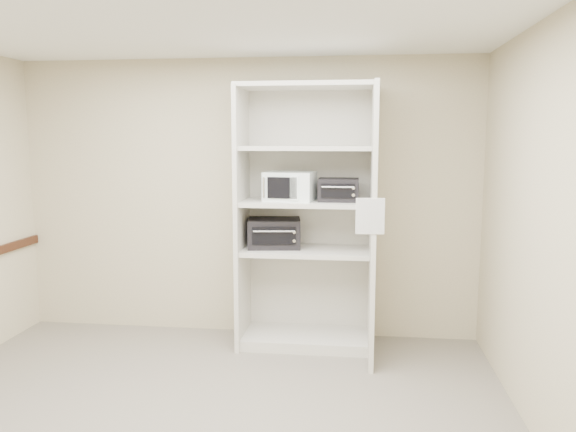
# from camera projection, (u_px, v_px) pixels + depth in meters

# --- Properties ---
(floor) EXTENTS (4.50, 4.00, 0.01)m
(floor) POSITION_uv_depth(u_px,v_px,m) (190.00, 432.00, 3.74)
(floor) COLOR #6B6659
(floor) RESTS_ON ground
(ceiling) EXTENTS (4.50, 4.00, 0.01)m
(ceiling) POSITION_uv_depth(u_px,v_px,m) (179.00, 10.00, 3.36)
(ceiling) COLOR white
(wall_back) EXTENTS (4.50, 0.02, 2.70)m
(wall_back) POSITION_uv_depth(u_px,v_px,m) (246.00, 198.00, 5.51)
(wall_back) COLOR tan
(wall_back) RESTS_ON ground
(wall_right) EXTENTS (0.02, 4.00, 2.70)m
(wall_right) POSITION_uv_depth(u_px,v_px,m) (558.00, 240.00, 3.28)
(wall_right) COLOR tan
(wall_right) RESTS_ON ground
(shelving_unit) EXTENTS (1.24, 0.92, 2.42)m
(shelving_unit) POSITION_uv_depth(u_px,v_px,m) (311.00, 226.00, 5.17)
(shelving_unit) COLOR beige
(shelving_unit) RESTS_ON floor
(microwave) EXTENTS (0.48, 0.39, 0.26)m
(microwave) POSITION_uv_depth(u_px,v_px,m) (290.00, 186.00, 5.12)
(microwave) COLOR white
(microwave) RESTS_ON shelving_unit
(toaster_oven_upper) EXTENTS (0.36, 0.27, 0.21)m
(toaster_oven_upper) POSITION_uv_depth(u_px,v_px,m) (339.00, 190.00, 5.09)
(toaster_oven_upper) COLOR black
(toaster_oven_upper) RESTS_ON shelving_unit
(toaster_oven_lower) EXTENTS (0.53, 0.43, 0.27)m
(toaster_oven_lower) POSITION_uv_depth(u_px,v_px,m) (274.00, 233.00, 5.27)
(toaster_oven_lower) COLOR black
(toaster_oven_lower) RESTS_ON shelving_unit
(paper_sign) EXTENTS (0.22, 0.02, 0.29)m
(paper_sign) POSITION_uv_depth(u_px,v_px,m) (370.00, 216.00, 4.46)
(paper_sign) COLOR white
(paper_sign) RESTS_ON shelving_unit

